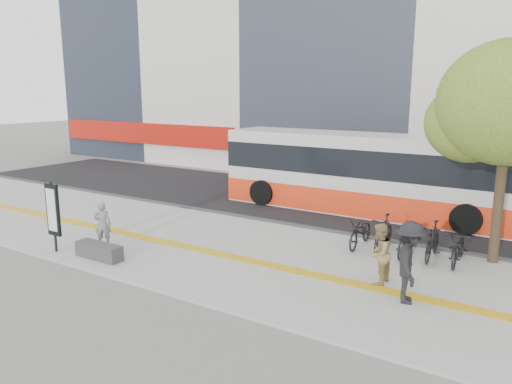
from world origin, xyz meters
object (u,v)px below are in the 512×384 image
Objects in this scene: bench at (99,251)px; pedestrian_tan at (379,254)px; pedestrian_dark at (410,262)px; signboard at (53,211)px; street_tree at (508,106)px; bus at (365,176)px; seated_woman at (103,224)px.

bench is 1.01× the size of pedestrian_tan.
pedestrian_dark is at bearing 58.56° from pedestrian_tan.
pedestrian_tan is (9.14, 2.85, -0.49)m from signboard.
street_tree reaches higher than bus.
bus reaches higher than signboard.
signboard is at bearing 84.43° from pedestrian_dark.
bench is at bearing -66.53° from pedestrian_tan.
pedestrian_tan is 0.82× the size of pedestrian_dark.
pedestrian_dark is at bearing -107.11° from street_tree.
street_tree is 12.35m from seated_woman.
pedestrian_tan is (7.54, 2.54, 0.57)m from bench.
bus is (-5.29, 3.68, -2.98)m from street_tree.
signboard is at bearing 17.04° from seated_woman.
pedestrian_tan is at bearing -66.89° from bus.
bus is (6.09, 10.01, 0.17)m from signboard.
seated_woman is (-5.29, -8.85, -0.74)m from bus.
bus is 7.43× the size of pedestrian_tan.
street_tree is at bearing 29.07° from signboard.
street_tree is 3.98× the size of pedestrian_tan.
bench is at bearing 10.81° from signboard.
street_tree is (11.38, 6.33, 3.15)m from signboard.
signboard reaches higher than seated_woman.
pedestrian_tan is (8.34, 1.69, 0.07)m from seated_woman.
street_tree is at bearing 167.67° from seated_woman.
signboard reaches higher than pedestrian_dark.
bench is 10.76m from bus.
signboard is 1.39× the size of pedestrian_tan.
signboard is 13.40m from street_tree.
seated_woman is at bearing 133.12° from bench.
street_tree is at bearing 31.62° from bench.
pedestrian_dark reaches higher than seated_woman.
bus is at bearing 65.18° from bench.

